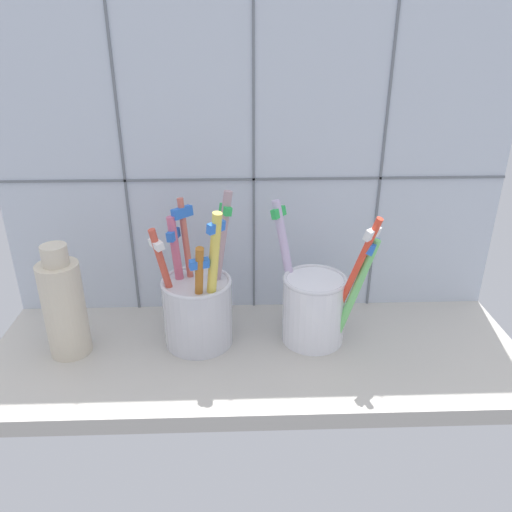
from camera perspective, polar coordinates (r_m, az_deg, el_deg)
counter_slab at (r=61.96cm, az=0.08°, el=-11.55°), size 64.00×22.00×2.00cm
tile_wall_back at (r=63.72cm, az=-0.30°, el=10.99°), size 64.00×2.20×45.00cm
toothbrush_cup_left at (r=60.82cm, az=-6.65°, el=-5.63°), size 9.68×8.81×19.01cm
toothbrush_cup_right at (r=61.42cm, az=6.69°, el=-5.59°), size 11.89×9.69×17.82cm
ceramic_vase at (r=62.14cm, az=-21.04°, el=-5.32°), size 4.79×4.79×13.88cm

